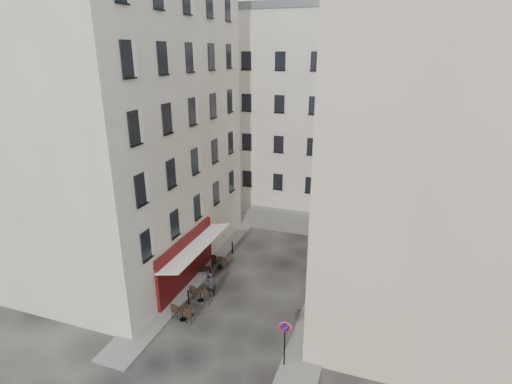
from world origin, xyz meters
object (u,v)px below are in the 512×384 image
at_px(bistro_table_b, 201,294).
at_px(pedestrian, 211,284).
at_px(bistro_table_a, 183,313).
at_px(no_parking_sign, 285,336).

bearing_deg(bistro_table_b, pedestrian, 62.31).
bearing_deg(bistro_table_b, bistro_table_a, -93.17).
bearing_deg(no_parking_sign, bistro_table_b, 146.00).
height_order(no_parking_sign, bistro_table_a, no_parking_sign).
bearing_deg(no_parking_sign, bistro_table_a, 161.90).
xyz_separation_m(bistro_table_b, pedestrian, (0.38, 0.73, 0.32)).
xyz_separation_m(bistro_table_a, pedestrian, (0.50, 2.77, 0.33)).
distance_m(no_parking_sign, bistro_table_b, 7.45).
distance_m(no_parking_sign, bistro_table_a, 6.81).
bearing_deg(pedestrian, bistro_table_b, 42.79).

